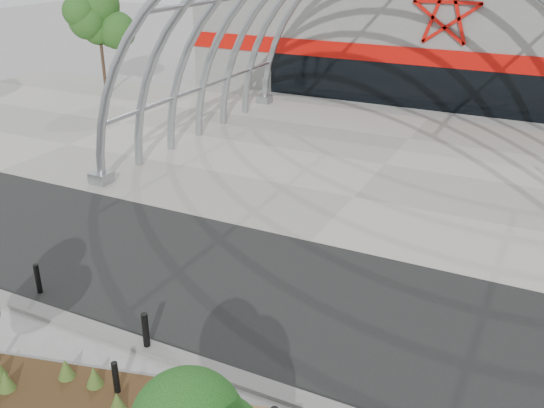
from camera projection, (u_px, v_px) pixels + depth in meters
ground at (199, 359)px, 14.87m from camera, size 140.00×140.00×0.00m
road at (264, 291)px, 17.73m from camera, size 140.00×7.00×0.02m
forecourt at (385, 165)px, 27.55m from camera, size 60.00×17.00×0.04m
kerb at (194, 363)px, 14.64m from camera, size 60.00×0.50×0.12m
arena_building at (467, 27)px, 40.65m from camera, size 34.00×15.24×8.00m
vault_canopy at (385, 165)px, 27.55m from camera, size 20.80×15.80×20.36m
planting_bed at (81, 391)px, 13.61m from camera, size 6.02×3.13×0.61m
bollard_0 at (38, 279)px, 17.46m from camera, size 0.15×0.15×0.94m
bollard_1 at (146, 332)px, 15.02m from camera, size 0.17×0.17×1.06m
bollard_2 at (116, 379)px, 13.52m from camera, size 0.15×0.15×0.91m
bg_tree_0 at (99, 23)px, 37.53m from camera, size 3.00×3.00×6.45m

